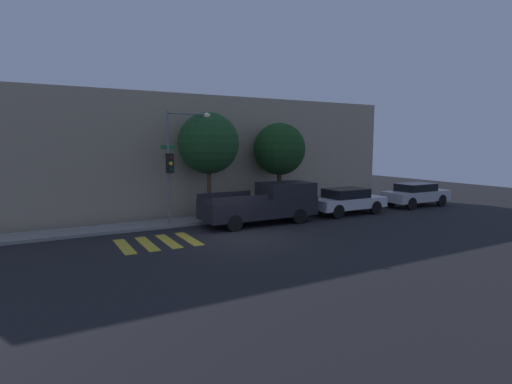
% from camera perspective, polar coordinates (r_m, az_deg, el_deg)
% --- Properties ---
extents(ground_plane, '(60.00, 60.00, 0.00)m').
position_cam_1_polar(ground_plane, '(17.07, -2.25, -6.46)').
color(ground_plane, black).
extents(sidewalk, '(26.00, 1.81, 0.14)m').
position_cam_1_polar(sidewalk, '(20.73, -7.39, -3.93)').
color(sidewalk, gray).
rests_on(sidewalk, ground).
extents(building_row, '(26.00, 6.00, 6.55)m').
position_cam_1_polar(building_row, '(24.43, -11.26, 5.21)').
color(building_row, gray).
rests_on(building_row, ground).
extents(crosswalk, '(3.05, 2.60, 0.00)m').
position_cam_1_polar(crosswalk, '(16.65, -13.85, -7.00)').
color(crosswalk, gold).
rests_on(crosswalk, ground).
extents(traffic_light_pole, '(2.49, 0.56, 5.51)m').
position_cam_1_polar(traffic_light_pole, '(19.15, -11.02, 5.61)').
color(traffic_light_pole, slate).
rests_on(traffic_light_pole, ground).
extents(pickup_truck, '(5.77, 2.07, 1.99)m').
position_cam_1_polar(pickup_truck, '(19.83, 1.28, -1.61)').
color(pickup_truck, black).
rests_on(pickup_truck, ground).
extents(sedan_near_corner, '(4.40, 1.86, 1.45)m').
position_cam_1_polar(sedan_near_corner, '(23.00, 12.84, -1.17)').
color(sedan_near_corner, silver).
rests_on(sedan_near_corner, ground).
extents(sedan_middle, '(4.48, 1.74, 1.46)m').
position_cam_1_polar(sedan_middle, '(27.15, 21.93, -0.26)').
color(sedan_middle, '#B7BABF').
rests_on(sedan_middle, ground).
extents(tree_near_corner, '(3.10, 3.10, 5.53)m').
position_cam_1_polar(tree_near_corner, '(20.46, -6.81, 6.92)').
color(tree_near_corner, '#4C3823').
rests_on(tree_near_corner, ground).
extents(tree_midblock, '(2.91, 2.91, 5.11)m').
position_cam_1_polar(tree_midblock, '(22.42, 3.37, 6.11)').
color(tree_midblock, '#42301E').
rests_on(tree_midblock, ground).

